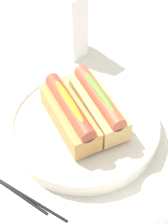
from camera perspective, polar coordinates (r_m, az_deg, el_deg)
name	(u,v)px	position (r m, az deg, el deg)	size (l,w,h in m)	color
ground_plane	(68,126)	(0.64, -2.73, -2.43)	(2.40, 2.40, 0.00)	silver
serving_bowl	(84,125)	(0.61, 0.00, -2.30)	(0.27, 0.27, 0.03)	silver
hotdog_front	(69,114)	(0.57, -2.50, -0.31)	(0.16, 0.08, 0.06)	tan
hotdog_back	(98,104)	(0.59, 2.43, 1.35)	(0.16, 0.08, 0.06)	#DBB270
water_glass	(161,213)	(0.50, 12.90, -16.29)	(0.07, 0.07, 0.09)	white
napkin_box	(64,21)	(0.78, -3.35, 15.21)	(0.11, 0.04, 0.15)	white
chopstick_near	(11,187)	(0.57, -12.25, -12.31)	(0.01, 0.01, 0.22)	black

